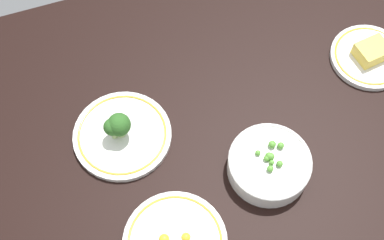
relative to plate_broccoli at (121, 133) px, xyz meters
The scene contains 4 objects.
dining_table 16.00cm from the plate_broccoli, ahead, with size 126.72×88.37×4.00cm, color black.
plate_broccoli is the anchor object (origin of this frame).
plate_cheese 60.62cm from the plate_broccoli, ahead, with size 18.16×18.16×4.67cm.
bowl_peas 32.14cm from the plate_broccoli, 33.13° to the right, with size 17.28×17.28×6.19cm.
Camera 1 is at (-17.62, -50.42, 106.61)cm, focal length 48.96 mm.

